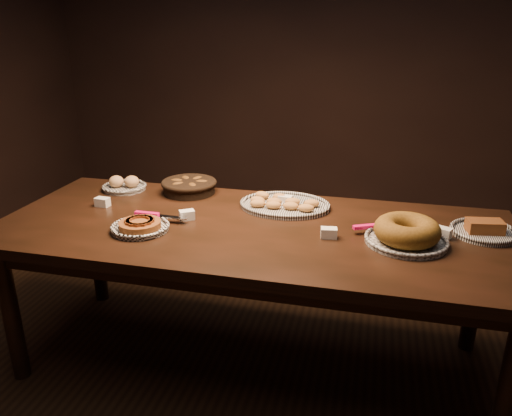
% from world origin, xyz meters
% --- Properties ---
extents(ground, '(5.00, 5.00, 0.00)m').
position_xyz_m(ground, '(0.00, 0.00, 0.00)').
color(ground, black).
rests_on(ground, ground).
extents(buffet_table, '(2.40, 1.00, 0.75)m').
position_xyz_m(buffet_table, '(0.00, 0.00, 0.68)').
color(buffet_table, black).
rests_on(buffet_table, ground).
extents(apple_tart_plate, '(0.31, 0.27, 0.05)m').
position_xyz_m(apple_tart_plate, '(-0.48, -0.17, 0.77)').
color(apple_tart_plate, white).
rests_on(apple_tart_plate, buffet_table).
extents(madeleine_platter, '(0.46, 0.37, 0.05)m').
position_xyz_m(madeleine_platter, '(0.09, 0.27, 0.77)').
color(madeleine_platter, black).
rests_on(madeleine_platter, buffet_table).
extents(bundt_cake_plate, '(0.40, 0.36, 0.11)m').
position_xyz_m(bundt_cake_plate, '(0.68, -0.03, 0.80)').
color(bundt_cake_plate, black).
rests_on(bundt_cake_plate, buffet_table).
extents(croissant_basket, '(0.36, 0.36, 0.08)m').
position_xyz_m(croissant_basket, '(-0.46, 0.38, 0.79)').
color(croissant_basket, black).
rests_on(croissant_basket, buffet_table).
extents(bread_roll_plate, '(0.25, 0.25, 0.08)m').
position_xyz_m(bread_roll_plate, '(-0.84, 0.35, 0.77)').
color(bread_roll_plate, white).
rests_on(bread_roll_plate, buffet_table).
extents(loaf_plate, '(0.29, 0.29, 0.07)m').
position_xyz_m(loaf_plate, '(1.02, 0.15, 0.77)').
color(loaf_plate, black).
rests_on(loaf_plate, buffet_table).
extents(tent_cards, '(1.73, 0.44, 0.04)m').
position_xyz_m(tent_cards, '(0.03, 0.08, 0.77)').
color(tent_cards, white).
rests_on(tent_cards, buffet_table).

